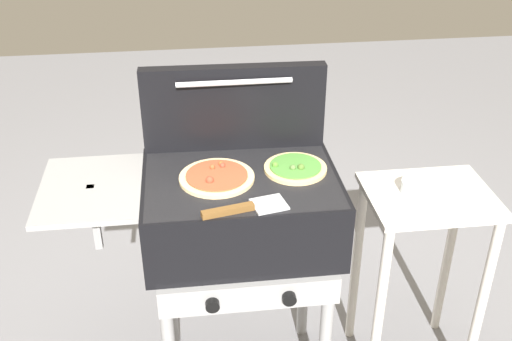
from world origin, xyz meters
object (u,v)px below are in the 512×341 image
Objects in this scene: prep_table at (422,247)px; grill at (237,215)px; pizza_veggie at (295,168)px; topping_bowl_near at (415,187)px; pizza_pepperoni at (217,177)px; spatula at (245,208)px.

grill is at bearing -179.63° from prep_table.
pizza_veggie is 2.18× the size of topping_bowl_near.
pizza_pepperoni is 2.55× the size of topping_bowl_near.
pizza_veggie is at bearing 48.79° from spatula.
spatula is 0.66m from topping_bowl_near.
spatula is 0.78m from prep_table.
spatula reaches higher than topping_bowl_near.
pizza_veggie is at bearing 6.03° from pizza_pepperoni.
grill is 10.05× the size of topping_bowl_near.
spatula is at bearing -69.45° from pizza_pepperoni.
spatula is at bearing -131.21° from pizza_veggie.
pizza_pepperoni is (-0.06, -0.00, 0.15)m from grill.
pizza_pepperoni reaches higher than topping_bowl_near.
spatula is (0.07, -0.19, -0.00)m from pizza_pepperoni.
grill reaches higher than topping_bowl_near.
topping_bowl_near is at bearing -0.56° from pizza_veggie.
pizza_pepperoni is 1.17× the size of pizza_veggie.
topping_bowl_near is at bearing 1.97° from pizza_pepperoni.
prep_table is at bearing 0.37° from grill.
pizza_pepperoni is 0.20m from spatula.
pizza_veggie is (0.20, 0.03, 0.15)m from grill.
prep_table is at bearing -18.14° from topping_bowl_near.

